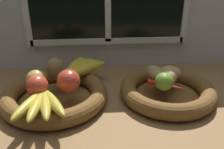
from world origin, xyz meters
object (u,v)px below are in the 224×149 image
Objects in this scene: potato_back at (171,72)px; apple_red_front at (37,86)px; apple_golden_left at (36,79)px; chili_pepper at (167,85)px; potato_large at (169,77)px; lime_near at (164,82)px; banana_bunch_front at (41,103)px; banana_bunch_back at (80,68)px; pear_brown at (56,69)px; fruit_bowl_left at (55,95)px; fruit_bowl_right at (167,91)px; potato_oblong at (155,73)px; apple_red_right at (69,81)px.

apple_red_front is at bearing -167.93° from potato_back.
apple_golden_left is 41.52cm from chili_pepper.
potato_large is 1.05× the size of lime_near.
banana_bunch_front is 0.86× the size of banana_bunch_back.
chili_pepper is at bearing 12.63° from banana_bunch_front.
pear_brown is at bearing -163.58° from chili_pepper.
banana_bunch_front is 40.98cm from potato_large.
potato_large reaches higher than banana_bunch_front.
pear_brown reaches higher than apple_golden_left.
apple_red_front is 11.15cm from pear_brown.
pear_brown is 9.72cm from banana_bunch_back.
lime_near is at bearing -123.69° from potato_large.
potato_large is at bearing 0.00° from fruit_bowl_left.
potato_back is 1.20× the size of potato_large.
fruit_bowl_right is 7.64cm from lime_near.
apple_red_front is 0.38× the size of banana_bunch_front.
potato_oblong reaches higher than banana_bunch_front.
lime_near reaches higher than banana_bunch_back.
apple_red_right reaches higher than fruit_bowl_left.
lime_near is at bearing -29.73° from banana_bunch_back.
fruit_bowl_right is at bearing 56.31° from lime_near.
apple_red_front reaches higher than potato_back.
pear_brown is 33.65cm from potato_oblong.
pear_brown is at bearing 83.83° from banana_bunch_front.
potato_back is 8.76cm from chili_pepper.
apple_red_right is 1.18× the size of potato_large.
banana_bunch_back is at bearing 168.62° from potato_back.
pear_brown is at bearing -144.81° from banana_bunch_back.
apple_red_right is 31.12cm from chili_pepper.
fruit_bowl_right is 5.37cm from potato_large.
banana_bunch_back is at bearing 54.81° from fruit_bowl_left.
pear_brown is 17.68cm from banana_bunch_front.
fruit_bowl_left is at bearing 180.00° from fruit_bowl_right.
apple_red_right is 10.68cm from apple_golden_left.
banana_bunch_front is at bearing -73.32° from apple_golden_left.
lime_near is at bearing 11.58° from banana_bunch_front.
apple_red_front reaches higher than fruit_bowl_right.
banana_bunch_front is at bearing -163.46° from fruit_bowl_right.
potato_back is at bearing 12.07° from apple_red_front.
fruit_bowl_left is 5.23× the size of apple_red_front.
banana_bunch_front is 2.82× the size of potato_large.
potato_oblong reaches higher than chili_pepper.
apple_red_right is at bearing 177.16° from lime_near.
apple_red_right is at bearing -59.47° from pear_brown.
apple_golden_left reaches higher than potato_oblong.
potato_oblong reaches higher than fruit_bowl_left.
potato_back is at bearing 6.83° from fruit_bowl_left.
fruit_bowl_left is 8.94cm from pear_brown.
apple_red_front reaches higher than potato_large.
lime_near reaches higher than fruit_bowl_left.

